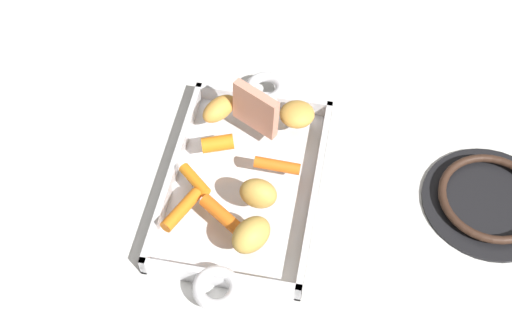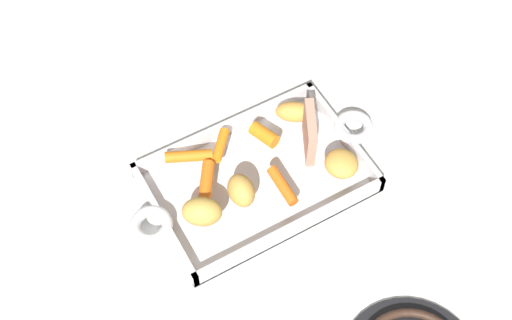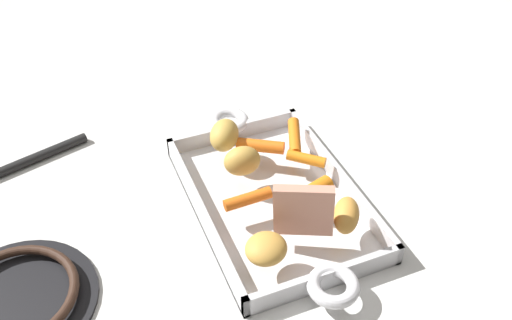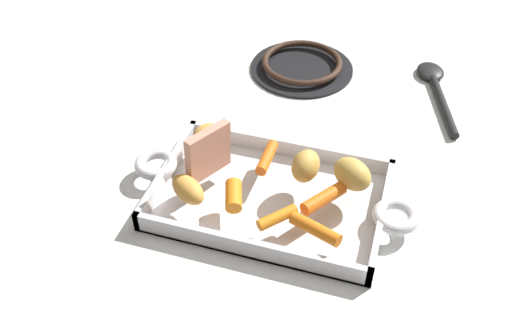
% 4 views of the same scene
% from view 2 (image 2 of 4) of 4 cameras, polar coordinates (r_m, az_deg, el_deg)
% --- Properties ---
extents(ground_plane, '(2.31, 2.31, 0.00)m').
position_cam_2_polar(ground_plane, '(1.09, 0.07, -1.79)').
color(ground_plane, silver).
extents(roasting_dish, '(0.41, 0.21, 0.03)m').
position_cam_2_polar(roasting_dish, '(1.09, 0.07, -1.52)').
color(roasting_dish, silver).
rests_on(roasting_dish, ground_plane).
extents(roast_slice_outer, '(0.05, 0.07, 0.08)m').
position_cam_2_polar(roast_slice_outer, '(1.06, 4.37, 2.02)').
color(roast_slice_outer, tan).
rests_on(roast_slice_outer, roasting_dish).
extents(baby_carrot_southwest, '(0.05, 0.07, 0.02)m').
position_cam_2_polar(baby_carrot_southwest, '(1.05, -3.95, -1.85)').
color(baby_carrot_southwest, orange).
rests_on(baby_carrot_southwest, roasting_dish).
extents(baby_carrot_long, '(0.07, 0.04, 0.02)m').
position_cam_2_polar(baby_carrot_long, '(1.07, -5.36, 0.31)').
color(baby_carrot_long, orange).
rests_on(baby_carrot_long, roasting_dish).
extents(baby_carrot_northeast, '(0.02, 0.06, 0.02)m').
position_cam_2_polar(baby_carrot_northeast, '(1.04, 2.11, -2.04)').
color(baby_carrot_northeast, orange).
rests_on(baby_carrot_northeast, roasting_dish).
extents(baby_carrot_northwest, '(0.04, 0.05, 0.02)m').
position_cam_2_polar(baby_carrot_northwest, '(1.09, 0.65, 2.01)').
color(baby_carrot_northwest, orange).
rests_on(baby_carrot_northwest, roasting_dish).
extents(baby_carrot_center_right, '(0.05, 0.05, 0.02)m').
position_cam_2_polar(baby_carrot_center_right, '(1.08, -2.82, 1.18)').
color(baby_carrot_center_right, orange).
rests_on(baby_carrot_center_right, roasting_dish).
extents(potato_golden_large, '(0.06, 0.06, 0.03)m').
position_cam_2_polar(potato_golden_large, '(1.06, 6.77, -0.29)').
color(potato_golden_large, gold).
rests_on(potato_golden_large, roasting_dish).
extents(potato_halved, '(0.04, 0.05, 0.04)m').
position_cam_2_polar(potato_halved, '(1.02, -1.18, -2.42)').
color(potato_halved, gold).
rests_on(potato_halved, roasting_dish).
extents(potato_near_roast, '(0.07, 0.07, 0.04)m').
position_cam_2_polar(potato_near_roast, '(1.01, -4.30, -4.09)').
color(potato_near_roast, gold).
rests_on(potato_near_roast, roasting_dish).
extents(potato_golden_small, '(0.07, 0.06, 0.03)m').
position_cam_2_polar(potato_golden_small, '(1.11, 3.06, 3.82)').
color(potato_golden_small, gold).
rests_on(potato_golden_small, roasting_dish).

